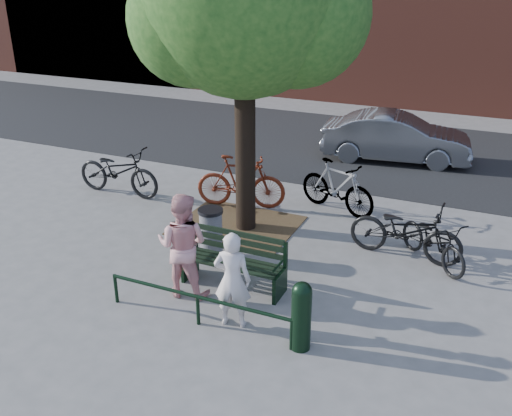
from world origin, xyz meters
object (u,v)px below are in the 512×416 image
at_px(parked_car, 396,137).
at_px(person_right, 183,245).
at_px(person_left, 232,280).
at_px(park_bench, 235,259).
at_px(bicycle_c, 406,231).
at_px(bollard, 301,313).
at_px(litter_bin, 211,233).

bearing_deg(parked_car, person_right, 160.15).
bearing_deg(parked_car, person_left, 167.85).
distance_m(park_bench, person_left, 1.19).
xyz_separation_m(person_right, bicycle_c, (3.06, 2.73, -0.34)).
bearing_deg(bollard, person_left, 173.28).
xyz_separation_m(park_bench, bicycle_c, (2.42, 2.14, 0.07)).
xyz_separation_m(park_bench, person_left, (0.47, -1.06, 0.28)).
xyz_separation_m(park_bench, parked_car, (1.10, 7.76, 0.17)).
bearing_deg(park_bench, person_right, -137.28).
relative_size(person_left, parked_car, 0.38).
bearing_deg(litter_bin, person_right, -80.83).
height_order(person_right, bicycle_c, person_right).
relative_size(person_left, bicycle_c, 0.74).
height_order(bollard, bicycle_c, bicycle_c).
height_order(person_right, parked_car, person_right).
xyz_separation_m(person_left, bicycle_c, (1.94, 3.20, -0.22)).
xyz_separation_m(person_left, bollard, (1.13, -0.13, -0.19)).
bearing_deg(bicycle_c, person_right, 135.31).
distance_m(litter_bin, bicycle_c, 3.56).
relative_size(park_bench, litter_bin, 1.84).
relative_size(bollard, parked_car, 0.27).
relative_size(bollard, litter_bin, 1.13).
bearing_deg(person_right, bollard, 156.14).
height_order(bollard, litter_bin, bollard).
height_order(park_bench, bicycle_c, bicycle_c).
height_order(bollard, parked_car, parked_car).
relative_size(person_right, bicycle_c, 0.85).
bearing_deg(bollard, litter_bin, 141.83).
bearing_deg(bicycle_c, person_left, 152.24).
bearing_deg(bollard, bicycle_c, 76.21).
distance_m(bollard, parked_car, 8.97).
relative_size(person_left, bollard, 1.44).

